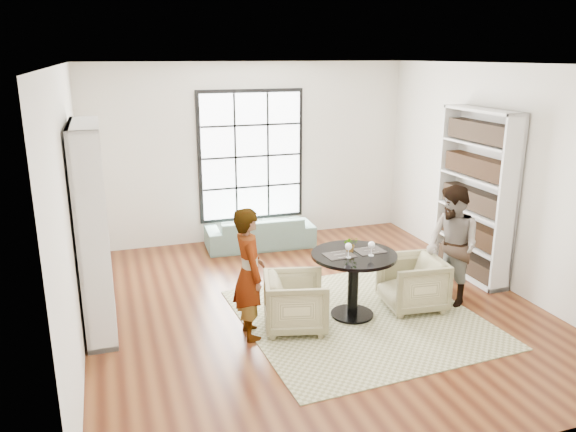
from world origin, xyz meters
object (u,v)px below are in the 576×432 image
object	(u,v)px
pedestal_table	(354,271)
wine_glass_right	(372,245)
armchair_left	(296,302)
person_left	(249,274)
armchair_right	(412,283)
flower_centerpiece	(351,244)
person_right	(452,246)
wine_glass_left	(348,247)
sofa	(260,232)

from	to	relation	value
pedestal_table	wine_glass_right	bearing A→B (deg)	-39.75
armchair_left	person_left	bearing A→B (deg)	103.85
armchair_right	flower_centerpiece	xyz separation A→B (m)	(-0.83, 0.08, 0.58)
person_left	flower_centerpiece	distance (m)	1.32
person_right	wine_glass_left	world-z (taller)	person_right
armchair_right	armchair_left	bearing A→B (deg)	-81.60
armchair_right	person_left	size ratio (longest dim) A/B	0.48
pedestal_table	wine_glass_left	xyz separation A→B (m)	(-0.13, -0.11, 0.36)
person_right	wine_glass_right	distance (m)	1.22
person_right	sofa	bearing A→B (deg)	-153.25
armchair_left	armchair_right	world-z (taller)	armchair_right
sofa	wine_glass_right	world-z (taller)	wine_glass_right
armchair_right	wine_glass_left	world-z (taller)	wine_glass_left
armchair_left	sofa	bearing A→B (deg)	6.34
armchair_left	armchair_right	xyz separation A→B (m)	(1.58, 0.07, 0.01)
person_right	wine_glass_right	bearing A→B (deg)	-88.56
wine_glass_left	flower_centerpiece	xyz separation A→B (m)	(0.11, 0.18, -0.03)
flower_centerpiece	person_left	bearing A→B (deg)	-173.35
armchair_left	flower_centerpiece	distance (m)	0.96
pedestal_table	person_left	distance (m)	1.33
person_left	wine_glass_right	distance (m)	1.48
sofa	flower_centerpiece	bearing A→B (deg)	100.02
sofa	wine_glass_right	size ratio (longest dim) A/B	9.86
pedestal_table	sofa	size ratio (longest dim) A/B	0.58
armchair_left	armchair_right	bearing A→B (deg)	-73.72
sofa	person_left	world-z (taller)	person_left
armchair_left	wine_glass_left	world-z (taller)	wine_glass_left
person_left	person_right	world-z (taller)	person_right
wine_glass_right	person_right	bearing A→B (deg)	5.80
pedestal_table	person_left	xyz separation A→B (m)	(-1.31, -0.08, 0.17)
pedestal_table	wine_glass_left	bearing A→B (deg)	-139.81
armchair_left	person_right	world-z (taller)	person_right
pedestal_table	person_right	world-z (taller)	person_right
person_left	wine_glass_left	bearing A→B (deg)	-91.11
person_right	armchair_right	bearing A→B (deg)	-94.36
person_left	wine_glass_left	distance (m)	1.20
armchair_left	pedestal_table	bearing A→B (deg)	-70.44
sofa	person_right	xyz separation A→B (m)	(1.74, -2.88, 0.51)
sofa	wine_glass_left	size ratio (longest dim) A/B	9.75
sofa	armchair_right	size ratio (longest dim) A/B	2.43
wine_glass_right	sofa	bearing A→B (deg)	100.07
person_left	person_right	distance (m)	2.68
armchair_right	person_left	xyz separation A→B (m)	(-2.13, -0.07, 0.42)
wine_glass_left	armchair_right	bearing A→B (deg)	5.89
pedestal_table	wine_glass_right	distance (m)	0.41
pedestal_table	armchair_left	world-z (taller)	pedestal_table
wine_glass_left	armchair_left	bearing A→B (deg)	177.30
pedestal_table	wine_glass_left	size ratio (longest dim) A/B	5.62
armchair_right	person_right	xyz separation A→B (m)	(0.55, 0.00, 0.44)
sofa	person_left	xyz separation A→B (m)	(-0.94, -2.95, 0.50)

